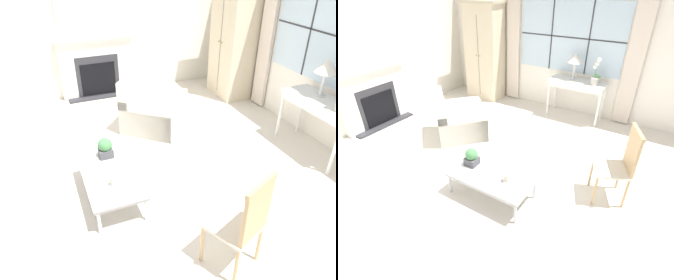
% 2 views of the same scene
% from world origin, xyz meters
% --- Properties ---
extents(ground_plane, '(14.00, 14.00, 0.00)m').
position_xyz_m(ground_plane, '(0.00, 0.00, 0.00)').
color(ground_plane, silver).
extents(wall_back_windowed, '(7.20, 0.14, 2.80)m').
position_xyz_m(wall_back_windowed, '(0.00, 3.02, 1.39)').
color(wall_back_windowed, white).
rests_on(wall_back_windowed, ground_plane).
extents(wall_left, '(0.06, 7.20, 2.80)m').
position_xyz_m(wall_left, '(-3.03, 0.60, 1.40)').
color(wall_left, white).
rests_on(wall_left, ground_plane).
extents(fireplace, '(0.34, 1.47, 2.02)m').
position_xyz_m(fireplace, '(-2.91, 0.24, 0.68)').
color(fireplace, '#2D2D33').
rests_on(fireplace, ground_plane).
extents(armoire, '(0.92, 0.59, 2.22)m').
position_xyz_m(armoire, '(-1.95, 2.69, 1.12)').
color(armoire, beige).
rests_on(armoire, ground_plane).
extents(console_table, '(1.15, 0.49, 0.81)m').
position_xyz_m(console_table, '(0.38, 2.69, 0.72)').
color(console_table, white).
rests_on(console_table, ground_plane).
extents(table_lamp, '(0.32, 0.32, 0.54)m').
position_xyz_m(table_lamp, '(0.25, 2.76, 1.23)').
color(table_lamp, silver).
rests_on(table_lamp, console_table).
extents(armchair_upholstered, '(1.21, 1.21, 0.87)m').
position_xyz_m(armchair_upholstered, '(-1.20, 0.76, 0.29)').
color(armchair_upholstered, silver).
rests_on(armchair_upholstered, ground_plane).
extents(side_chair_wooden, '(0.58, 0.58, 1.06)m').
position_xyz_m(side_chair_wooden, '(1.71, 0.56, 0.59)').
color(side_chair_wooden, beige).
rests_on(side_chair_wooden, ground_plane).
extents(coffee_table, '(1.15, 0.61, 0.37)m').
position_xyz_m(coffee_table, '(0.28, -0.29, 0.33)').
color(coffee_table, '#BCBCC1').
rests_on(coffee_table, ground_plane).
extents(potted_plant_small, '(0.18, 0.18, 0.26)m').
position_xyz_m(potted_plant_small, '(-0.07, -0.25, 0.49)').
color(potted_plant_small, '#4C4C51').
rests_on(potted_plant_small, coffee_table).
extents(pillar_candle, '(0.12, 0.12, 0.12)m').
position_xyz_m(pillar_candle, '(0.53, -0.30, 0.41)').
color(pillar_candle, silver).
rests_on(pillar_candle, coffee_table).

